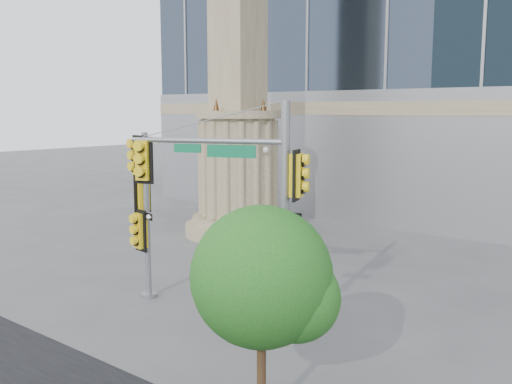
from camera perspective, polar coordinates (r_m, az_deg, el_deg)
The scene contains 5 objects.
ground at distance 13.57m, azimuth -7.17°, elevation -14.05°, with size 120.00×120.00×0.00m, color #545456.
monument at distance 23.25m, azimuth -1.82°, elevation 9.16°, with size 4.40×4.40×16.60m.
main_signal_pole at distance 12.71m, azimuth -1.26°, elevation -0.05°, with size 3.96×1.75×5.33m.
secondary_signal_pole at distance 15.66m, azimuth -11.31°, elevation -1.00°, with size 0.79×0.66×4.53m.
street_tree at distance 9.18m, azimuth 0.84°, elevation -9.07°, with size 2.34×2.28×3.64m.
Camera 1 is at (9.05, -8.72, 5.12)m, focal length 40.00 mm.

